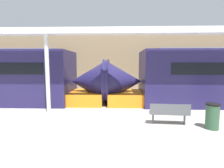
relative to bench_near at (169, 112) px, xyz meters
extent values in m
plane|color=#A8A093|center=(-1.96, -1.29, -0.49)|extent=(60.00, 60.00, 0.00)
cube|color=#9E8460|center=(-1.96, 8.28, 2.01)|extent=(56.00, 0.20, 5.00)
cone|color=#231E4C|center=(-1.71, 3.72, 0.83)|extent=(2.26, 2.63, 2.63)
cube|color=orange|center=(-1.49, 3.72, -0.14)|extent=(2.03, 2.46, 0.70)
cone|color=#231E4C|center=(-3.63, 3.72, 0.83)|extent=(2.26, 2.63, 2.63)
cube|color=orange|center=(-3.84, 3.72, -0.14)|extent=(2.03, 2.46, 0.70)
cube|color=#4C4F54|center=(0.01, 0.08, -0.07)|extent=(1.51, 0.55, 0.04)
cube|color=#4C4F54|center=(-0.01, -0.12, 0.14)|extent=(1.48, 0.14, 0.38)
cylinder|color=#4C4F54|center=(-0.59, 0.12, -0.29)|extent=(0.07, 0.07, 0.40)
cylinder|color=#4C4F54|center=(0.60, 0.04, -0.29)|extent=(0.07, 0.07, 0.40)
cylinder|color=#2D5138|center=(1.40, -0.41, -0.06)|extent=(0.45, 0.45, 0.86)
cylinder|color=black|center=(1.40, -0.41, 0.40)|extent=(0.47, 0.47, 0.06)
cylinder|color=silver|center=(-5.30, 1.57, 1.35)|extent=(0.19, 0.19, 3.67)
cube|color=silver|center=(-5.30, 1.57, 3.32)|extent=(28.00, 0.60, 0.28)
camera|label=1|loc=(-1.96, -6.57, 1.78)|focal=28.00mm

